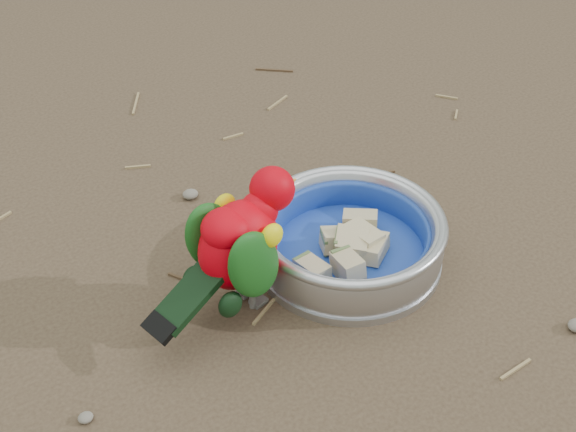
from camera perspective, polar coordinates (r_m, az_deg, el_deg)
ground at (r=0.90m, az=-0.29°, el=-4.53°), size 60.00×60.00×0.00m
food_bowl at (r=0.92m, az=4.31°, el=-2.81°), size 0.21×0.21×0.02m
bowl_wall at (r=0.90m, az=4.40°, el=-1.37°), size 0.21×0.21×0.04m
fruit_wedges at (r=0.91m, az=4.38°, el=-1.71°), size 0.13×0.13×0.03m
lory_parrot at (r=0.83m, az=-3.34°, el=-2.56°), size 0.20×0.13×0.15m
ground_debris at (r=0.90m, az=-1.23°, el=-4.23°), size 0.90×0.80×0.01m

